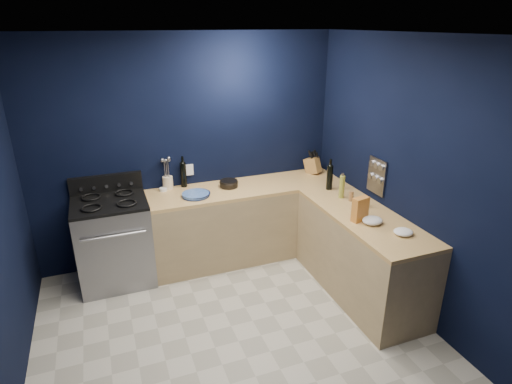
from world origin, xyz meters
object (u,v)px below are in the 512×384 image
plate_stack (196,195)px  crouton_bag (360,209)px  knife_block (313,166)px  utensil_crock (168,183)px  gas_range (115,243)px

plate_stack → crouton_bag: crouton_bag is taller
plate_stack → knife_block: knife_block is taller
utensil_crock → plate_stack: bearing=-54.6°
gas_range → knife_block: knife_block is taller
utensil_crock → gas_range: bearing=-157.8°
knife_block → utensil_crock: bearing=149.3°
plate_stack → utensil_crock: utensil_crock is taller
gas_range → knife_block: (2.47, 0.16, 0.54)m
utensil_crock → knife_block: knife_block is taller
knife_block → gas_range: bearing=156.4°
gas_range → plate_stack: bearing=-4.4°
gas_range → utensil_crock: bearing=22.2°
crouton_bag → gas_range: bearing=137.6°
plate_stack → utensil_crock: bearing=125.4°
knife_block → crouton_bag: bearing=-126.6°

